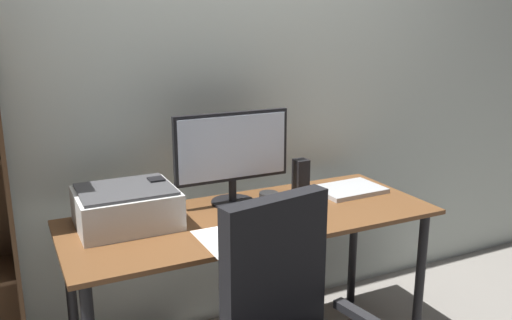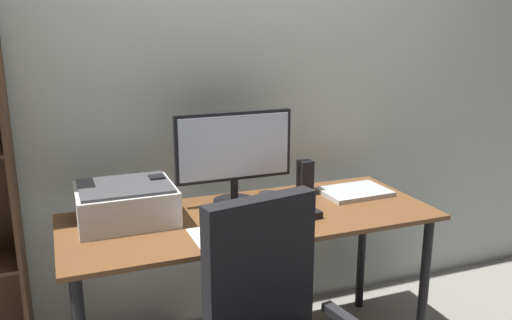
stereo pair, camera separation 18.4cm
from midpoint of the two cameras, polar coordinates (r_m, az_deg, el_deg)
The scene contains 11 objects.
back_wall at distance 2.66m, azimuth -7.08°, elevation 8.93°, with size 6.40×0.10×2.60m, color beige.
desk at distance 2.37m, azimuth -2.65°, elevation -7.91°, with size 1.62×0.64×0.74m.
monitor at distance 2.42m, azimuth -4.72°, elevation 0.85°, with size 0.55×0.20×0.43m.
keyboard at distance 2.22m, azimuth -1.20°, elevation -6.84°, with size 0.29×0.11×0.02m, color #B7BABC.
mouse at distance 2.34m, azimuth 3.80°, elevation -5.52°, with size 0.06×0.10×0.03m, color black.
coffee_mug at distance 2.37m, azimuth -0.85°, elevation -4.51°, with size 0.10×0.08×0.09m.
laptop at distance 2.67m, azimuth 7.99°, elevation -3.15°, with size 0.32×0.23×0.02m, color #B7BABC.
speaker_left at distance 2.36m, azimuth -12.74°, elevation -3.92°, with size 0.06×0.07×0.17m, color black.
speaker_right at distance 2.60m, azimuth 2.80°, elevation -1.78°, with size 0.06×0.07×0.17m, color black.
printer at distance 2.29m, azimuth -15.92°, elevation -4.85°, with size 0.40×0.34×0.16m.
paper_sheet at distance 2.09m, azimuth -5.47°, elevation -8.54°, with size 0.21×0.30×0.00m, color white.
Camera 1 is at (-0.94, -1.98, 1.57)m, focal length 37.48 mm.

